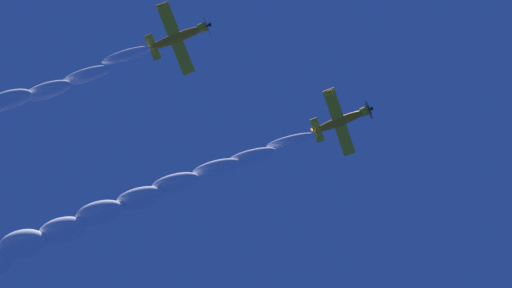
{
  "coord_description": "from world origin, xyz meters",
  "views": [
    {
      "loc": [
        38.19,
        18.17,
        1.84
      ],
      "look_at": [
        10.08,
        -10.9,
        92.71
      ],
      "focal_mm": 58.31,
      "sensor_mm": 36.0,
      "label": 1
    }
  ],
  "objects": [
    {
      "name": "smoke_trail_lead",
      "position": [
        20.84,
        -34.5,
        87.71
      ],
      "size": [
        24.32,
        45.98,
        10.22
      ],
      "color": "white"
    },
    {
      "name": "airplane_lead",
      "position": [
        4.62,
        -1.72,
        93.35
      ],
      "size": [
        8.35,
        7.69,
        3.03
      ],
      "color": "orange"
    },
    {
      "name": "airplane_left_wingman",
      "position": [
        25.48,
        -7.59,
        93.45
      ],
      "size": [
        8.35,
        7.69,
        3.08
      ],
      "color": "orange"
    }
  ]
}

